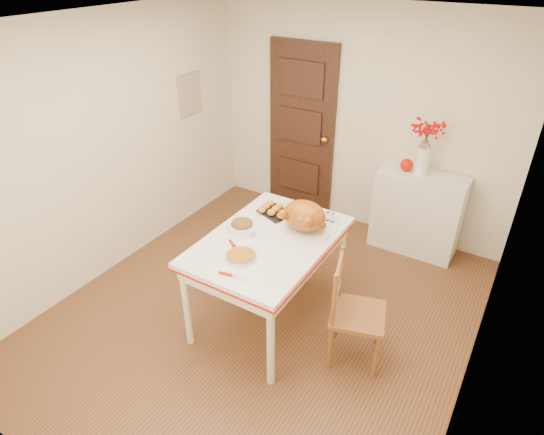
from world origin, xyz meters
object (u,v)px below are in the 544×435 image
Objects in this scene: kitchen_table at (269,279)px; pumpkin_pie at (241,256)px; sideboard at (417,213)px; turkey_platter at (304,217)px; chair_oak at (358,312)px.

pumpkin_pie reaches higher than kitchen_table.
sideboard is 1.95m from kitchen_table.
pumpkin_pie is (-0.82, -2.14, 0.42)m from sideboard.
turkey_platter reaches higher than kitchen_table.
turkey_platter reaches higher than sideboard.
pumpkin_pie is (-0.04, -0.35, 0.45)m from kitchen_table.
kitchen_table is (-0.78, -1.79, -0.03)m from sideboard.
sideboard is at bearing 69.08° from pumpkin_pie.
sideboard is at bearing -14.63° from chair_oak.
turkey_platter is 1.82× the size of pumpkin_pie.
chair_oak is 3.90× the size of pumpkin_pie.
chair_oak is at bearing 19.28° from pumpkin_pie.
kitchen_table is at bearing -113.49° from sideboard.
chair_oak is at bearing -87.86° from sideboard.
sideboard is 2.05× the size of turkey_platter.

